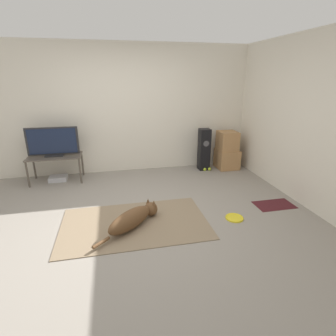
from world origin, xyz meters
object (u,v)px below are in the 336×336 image
Objects in this scene: floor_speaker at (204,149)px; tv_stand at (55,159)px; cardboard_box_lower at (227,159)px; cardboard_box_upper at (227,141)px; tennis_ball_loose_on_carpet at (208,167)px; tv at (53,142)px; game_console at (58,178)px; tennis_ball_near_speaker at (209,169)px; dog at (133,218)px; tennis_ball_by_boxes at (205,169)px; frisbee at (234,218)px.

tv_stand is at bearing -178.86° from floor_speaker.
tv_stand is at bearing -179.40° from cardboard_box_lower.
tennis_ball_loose_on_carpet is (-0.40, 0.02, -0.58)m from cardboard_box_upper.
tv is 0.73m from game_console.
game_console is at bearing 178.55° from tennis_ball_near_speaker.
game_console is at bearing 88.35° from tv_stand.
cardboard_box_lower is at bearing 12.42° from tennis_ball_near_speaker.
dog reaches higher than tennis_ball_by_boxes.
cardboard_box_lower is 0.51× the size of tv.
cardboard_box_upper reaches higher than tennis_ball_loose_on_carpet.
frisbee is 0.28× the size of tv.
cardboard_box_upper is 0.54m from floor_speaker.
cardboard_box_lower reaches higher than dog.
tennis_ball_near_speaker is 3.08m from game_console.
cardboard_box_upper reaches higher than tv_stand.
floor_speaker is 3.00m from tv.
frisbee is 3.85× the size of tennis_ball_loose_on_carpet.
tennis_ball_by_boxes is 1.00× the size of tennis_ball_near_speaker.
tv_stand is at bearing 178.92° from tennis_ball_near_speaker.
dog is 2.38m from tv_stand.
tennis_ball_near_speaker is at bearing -1.45° from game_console.
cardboard_box_lower is 7.03× the size of tennis_ball_near_speaker.
cardboard_box_lower is 0.41m from cardboard_box_upper.
tennis_ball_by_boxes is 0.11m from tennis_ball_near_speaker.
tennis_ball_loose_on_carpet is (0.12, 0.11, 0.00)m from tennis_ball_by_boxes.
game_console is (-3.09, -0.03, 0.01)m from tennis_ball_loose_on_carpet.
tennis_ball_by_boxes is 2.98m from game_console.
dog is at bearing -137.90° from cardboard_box_lower.
tennis_ball_loose_on_carpet is at bearing 0.58° from game_console.
cardboard_box_lower is at bearing 42.10° from dog.
tennis_ball_near_speaker is at bearing -1.13° from tv.
tennis_ball_loose_on_carpet is at bearing -4.11° from floor_speaker.
cardboard_box_lower is at bearing 0.60° from tv_stand.
cardboard_box_upper is 1.23× the size of game_console.
floor_speaker is at bearing 86.77° from tennis_ball_by_boxes.
floor_speaker is at bearing 130.29° from tennis_ball_near_speaker.
floor_speaker is at bearing 0.75° from game_console.
floor_speaker reaches higher than tennis_ball_near_speaker.
game_console is (-2.71, 2.08, 0.03)m from frisbee.
cardboard_box_upper is 3.50m from tv_stand.
cardboard_box_lower reaches higher than frisbee.
dog is 2.38m from game_console.
floor_speaker reaches higher than tv_stand.
tennis_ball_by_boxes and tennis_ball_near_speaker have the same top height.
tennis_ball_loose_on_carpet is (3.09, 0.05, -0.74)m from tv.
dog is 2.44m from tv.
tv_stand reaches higher than dog.
tennis_ball_by_boxes is (2.98, -0.06, -0.74)m from tv.
game_console is at bearing -179.76° from cardboard_box_upper.
cardboard_box_upper reaches higher than cardboard_box_lower.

